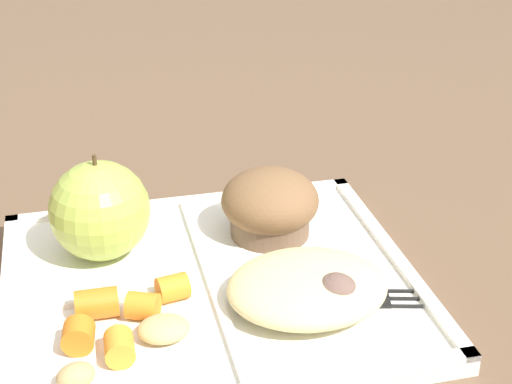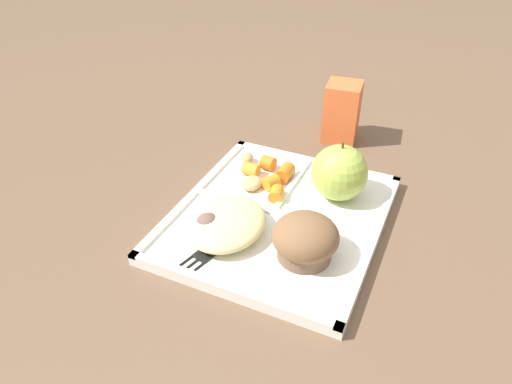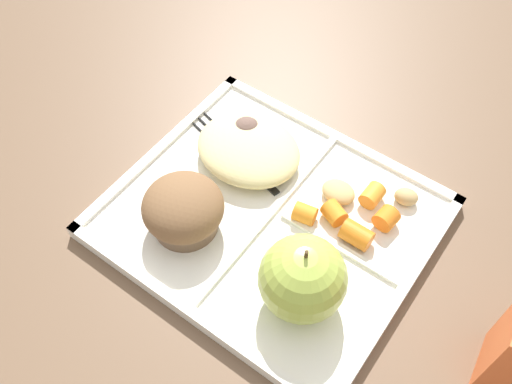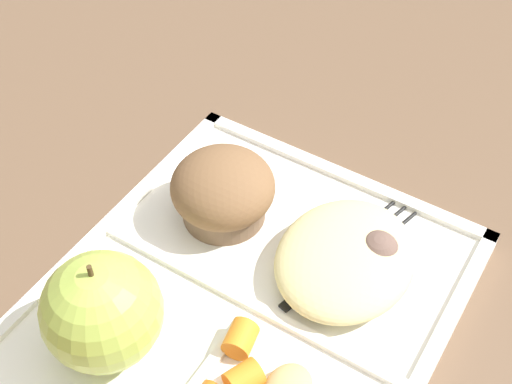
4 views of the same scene
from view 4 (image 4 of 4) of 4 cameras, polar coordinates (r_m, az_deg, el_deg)
name	(u,v)px [view 4 (image 4 of 4)]	position (r m, az deg, el deg)	size (l,w,h in m)	color
ground	(245,312)	(0.55, -0.94, -9.92)	(6.00, 6.00, 0.00)	brown
lunch_tray	(244,307)	(0.54, -0.97, -9.53)	(0.33, 0.29, 0.02)	white
green_apple	(102,311)	(0.49, -12.64, -9.63)	(0.09, 0.09, 0.09)	#A8C14C
bran_muffin	(223,191)	(0.57, -2.75, 0.09)	(0.09, 0.09, 0.06)	brown
carrot_slice_back	(244,379)	(0.49, -1.00, -15.25)	(0.02, 0.02, 0.02)	orange
carrot_slice_edge	(240,339)	(0.51, -1.29, -12.06)	(0.02, 0.02, 0.02)	orange
egg_noodle_pile	(345,258)	(0.54, 7.41, -5.49)	(0.13, 0.11, 0.03)	beige
meatball_center	(360,287)	(0.53, 8.63, -7.80)	(0.03, 0.03, 0.03)	brown
meatball_side	(377,253)	(0.55, 10.00, -5.02)	(0.04, 0.04, 0.04)	brown
plastic_fork	(358,246)	(0.57, 8.46, -4.46)	(0.15, 0.05, 0.00)	black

